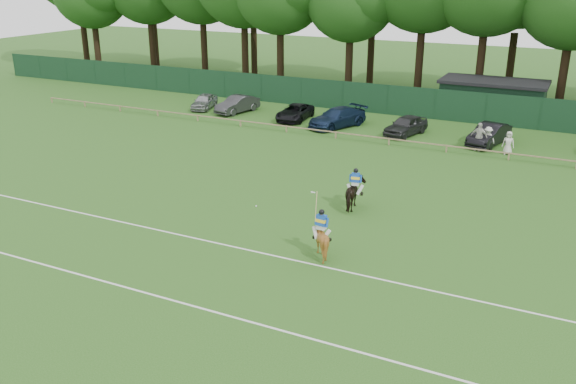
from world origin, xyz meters
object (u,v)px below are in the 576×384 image
Objects in this scene: horse_dark at (355,194)px; horse_chestnut at (321,239)px; suv_black at (295,112)px; sedan_grey at (237,104)px; polo_ball at (256,206)px; hatch_grey at (406,125)px; estate_black at (489,134)px; sedan_navy at (337,118)px; spectator_left at (488,138)px; spectator_mid at (479,137)px; spectator_right at (508,143)px; utility_shed at (492,98)px; sedan_silver at (204,101)px.

horse_dark is 5.79m from horse_chestnut.
horse_chestnut is at bearing -66.28° from suv_black.
polo_ball is (11.99, -18.38, -0.66)m from sedan_grey.
horse_dark is 0.46× the size of hatch_grey.
sedan_navy is at bearing -165.73° from estate_black.
spectator_left is 0.75m from spectator_mid.
horse_dark is 23.32m from sedan_grey.
estate_black is 2.82× the size of spectator_left.
suv_black is at bearing -179.42° from spectator_mid.
suv_black is 15.57m from spectator_left.
spectator_right is (12.90, -1.87, 0.05)m from sedan_navy.
hatch_grey reaches higher than suv_black.
horse_dark reaches higher than spectator_left.
sedan_navy reaches higher than hatch_grey.
suv_black is (5.54, -0.21, -0.09)m from sedan_grey.
horse_dark is 0.23× the size of utility_shed.
suv_black is 15.13m from spectator_mid.
hatch_grey is 2.66× the size of spectator_left.
suv_black is at bearing -67.17° from horse_dark.
spectator_left is at bearing 53.99° from spectator_mid.
hatch_grey is 0.50× the size of utility_shed.
utility_shed is at bearing 115.74° from spectator_left.
horse_dark reaches higher than spectator_right.
sedan_grey is 20.64m from spectator_mid.
spectator_mid is (14.92, -2.44, 0.34)m from suv_black.
sedan_grey is 21.23m from utility_shed.
sedan_navy is (-7.15, 15.45, -0.07)m from horse_dark.
spectator_left is (15.45, -1.93, 0.17)m from suv_black.
utility_shed reaches higher than sedan_grey.
spectator_right is (1.52, -1.91, 0.05)m from estate_black.
utility_shed is at bearing -88.59° from horse_chestnut.
sedan_grey is 0.51× the size of utility_shed.
sedan_grey is 20.89m from estate_black.
sedan_silver is (-20.60, 22.12, -0.14)m from horse_chestnut.
horse_chestnut is 17.38× the size of polo_ball.
hatch_grey is 2.68× the size of spectator_right.
horse_dark is 15.59m from hatch_grey.
utility_shed reaches higher than spectator_left.
spectator_left is 10.23m from utility_shed.
estate_black is 1.31m from spectator_left.
utility_shed is at bearing 104.21° from spectator_mid.
horse_dark is 0.38× the size of sedan_navy.
horse_chestnut is 0.35× the size of estate_black.
estate_black is at bearing 87.05° from spectator_mid.
sedan_navy is (9.50, -0.88, 0.03)m from sedan_grey.
spectator_left reaches higher than horse_chestnut.
spectator_left is at bearing -11.55° from suv_black.
suv_black is at bearing 109.56° from polo_ball.
sedan_grey reaches higher than polo_ball.
utility_shed is (-1.22, 8.81, 0.80)m from estate_black.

